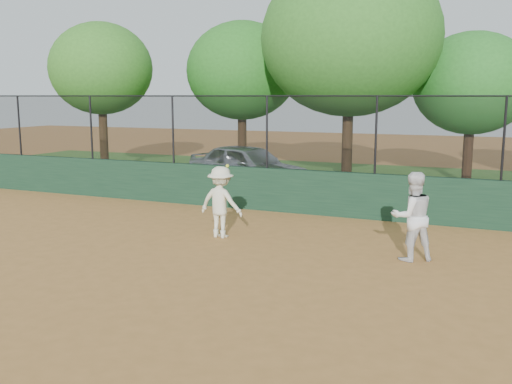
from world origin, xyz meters
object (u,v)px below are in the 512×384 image
at_px(player_main, 221,202).
at_px(parked_car, 248,167).
at_px(player_second, 412,216).
at_px(tree_0, 101,69).
at_px(tree_2, 350,38).
at_px(tree_3, 472,84).
at_px(tree_1, 242,71).

bearing_deg(player_main, parked_car, 108.80).
height_order(player_second, tree_0, tree_0).
height_order(tree_2, tree_3, tree_2).
distance_m(player_main, tree_3, 11.81).
relative_size(player_main, tree_2, 0.23).
bearing_deg(tree_2, player_main, -96.62).
relative_size(player_second, tree_3, 0.32).
distance_m(tree_0, tree_3, 14.32).
height_order(parked_car, tree_1, tree_1).
relative_size(tree_0, tree_1, 1.00).
xyz_separation_m(tree_0, tree_2, (10.31, -0.09, 0.82)).
bearing_deg(tree_0, tree_2, -0.48).
height_order(parked_car, player_main, player_main).
relative_size(parked_car, tree_1, 0.75).
relative_size(player_main, tree_1, 0.28).
height_order(player_main, tree_2, tree_2).
relative_size(player_main, tree_0, 0.28).
distance_m(player_main, tree_1, 11.26).
distance_m(player_second, tree_1, 13.50).
distance_m(parked_car, tree_1, 5.23).
xyz_separation_m(player_second, tree_3, (0.44, 10.66, 2.74)).
bearing_deg(tree_2, parked_car, -155.53).
bearing_deg(tree_1, player_main, -68.04).
distance_m(tree_0, tree_2, 10.34).
distance_m(tree_1, tree_2, 5.44).
relative_size(player_second, tree_0, 0.28).
distance_m(parked_car, player_main, 6.79).
distance_m(parked_car, tree_0, 8.14).
xyz_separation_m(parked_car, tree_2, (3.10, 1.41, 4.30)).
bearing_deg(tree_0, tree_1, 20.76).
bearing_deg(parked_car, tree_2, -46.82).
relative_size(tree_0, tree_3, 1.13).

